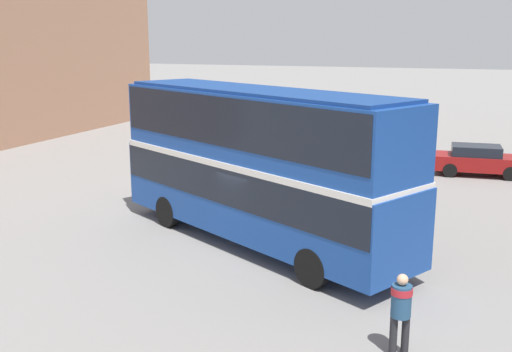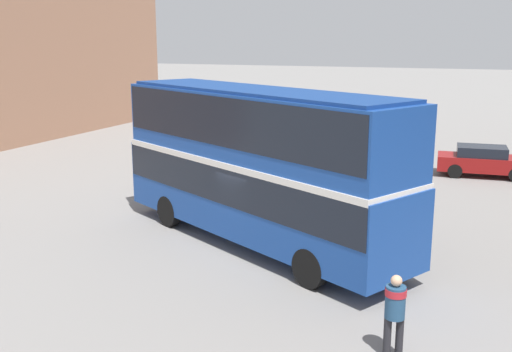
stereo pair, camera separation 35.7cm
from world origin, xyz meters
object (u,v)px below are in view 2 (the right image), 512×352
parked_car_side_street (484,161)px  parked_car_kerb_near (258,135)px  pedestrian_foreground (395,307)px  parked_car_kerb_far (330,154)px  double_decker_bus (256,157)px

parked_car_side_street → parked_car_kerb_near: bearing=161.6°
parked_car_kerb_near → parked_car_side_street: 13.12m
pedestrian_foreground → parked_car_kerb_far: 18.02m
parked_car_side_street → parked_car_kerb_far: bearing=-174.4°
double_decker_bus → parked_car_kerb_far: size_ratio=2.39×
double_decker_bus → pedestrian_foreground: size_ratio=6.20×
double_decker_bus → pedestrian_foreground: 7.73m
parked_car_kerb_near → double_decker_bus: bearing=-70.5°
pedestrian_foreground → parked_car_kerb_near: (-11.61, 21.36, -0.34)m
double_decker_bus → parked_car_kerb_near: size_ratio=2.50×
pedestrian_foreground → parked_car_side_street: size_ratio=0.40×
pedestrian_foreground → parked_car_kerb_far: bearing=-14.3°
pedestrian_foreground → parked_car_side_street: pedestrian_foreground is taller
parked_car_kerb_near → parked_car_side_street: bearing=-15.5°
double_decker_bus → parked_car_kerb_near: bearing=139.5°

